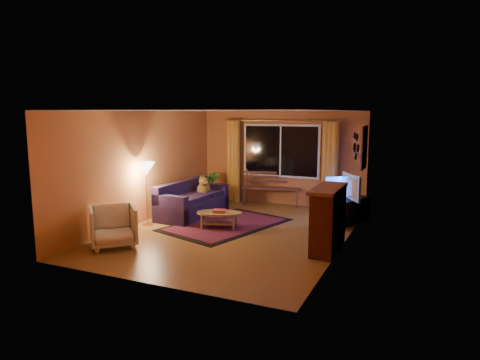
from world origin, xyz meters
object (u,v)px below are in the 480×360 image
at_px(floor_lamp, 147,194).
at_px(coffee_table, 219,220).
at_px(sofa, 193,199).
at_px(tv_console, 346,211).
at_px(bench, 271,197).
at_px(armchair, 113,224).

relative_size(floor_lamp, coffee_table, 1.40).
bearing_deg(sofa, coffee_table, -31.95).
relative_size(coffee_table, tv_console, 0.74).
relative_size(sofa, tv_console, 1.53).
xyz_separation_m(coffee_table, tv_console, (2.40, 1.55, 0.10)).
bearing_deg(bench, coffee_table, -107.52).
relative_size(armchair, floor_lamp, 0.60).
bearing_deg(floor_lamp, coffee_table, 13.03).
distance_m(floor_lamp, tv_console, 4.45).
distance_m(sofa, armchair, 2.68).
xyz_separation_m(sofa, armchair, (-0.14, -2.67, 0.01)).
xyz_separation_m(floor_lamp, coffee_table, (1.60, 0.37, -0.51)).
height_order(bench, coffee_table, bench).
bearing_deg(tv_console, floor_lamp, -130.63).
xyz_separation_m(armchair, coffee_table, (1.24, 1.90, -0.24)).
bearing_deg(sofa, tv_console, 15.65).
height_order(sofa, tv_console, sofa).
relative_size(bench, tv_console, 1.17).
bearing_deg(coffee_table, armchair, -123.01).
distance_m(armchair, floor_lamp, 1.60).
relative_size(floor_lamp, tv_console, 1.05).
relative_size(armchair, coffee_table, 0.84).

